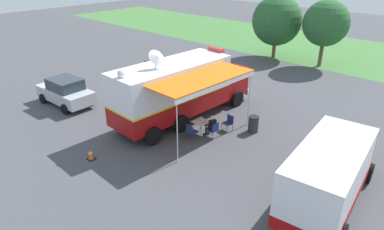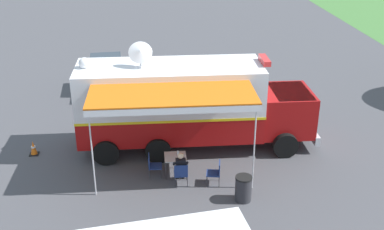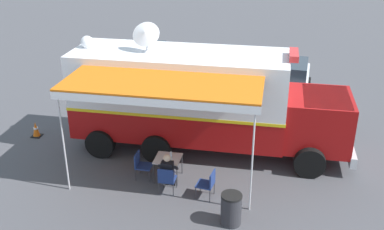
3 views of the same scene
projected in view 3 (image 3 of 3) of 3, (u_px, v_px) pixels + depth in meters
name	position (u px, v px, depth m)	size (l,w,h in m)	color
ground_plane	(180.00, 146.00, 16.28)	(100.00, 100.00, 0.00)	#47474C
lot_stripe	(256.00, 122.00, 18.13)	(0.12, 4.80, 0.01)	silver
command_truck	(201.00, 98.00, 15.33)	(4.99, 9.54, 4.53)	#9E0F0F
folding_table	(168.00, 160.00, 14.03)	(0.82, 0.82, 0.73)	silver
water_bottle	(171.00, 155.00, 13.97)	(0.07, 0.07, 0.22)	silver
folding_chair_at_table	(167.00, 178.00, 13.36)	(0.49, 0.49, 0.87)	navy
folding_chair_beside_table	(141.00, 163.00, 14.14)	(0.49, 0.49, 0.87)	navy
folding_chair_spare_by_truck	(208.00, 182.00, 13.15)	(0.56, 0.56, 0.87)	navy
seated_responder	(168.00, 171.00, 13.47)	(0.67, 0.56, 1.25)	black
trash_bin	(231.00, 209.00, 12.06)	(0.57, 0.57, 0.91)	#2D2D33
traffic_cone	(36.00, 129.00, 16.89)	(0.36, 0.36, 0.58)	black
car_behind_truck	(148.00, 62.00, 22.54)	(4.30, 2.21, 1.76)	#B2B5BA
car_far_corner	(288.00, 80.00, 20.09)	(4.35, 2.33, 1.76)	silver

